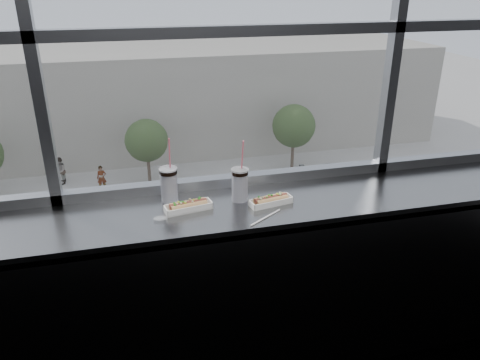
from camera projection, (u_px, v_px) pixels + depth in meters
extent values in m
plane|color=black|center=(232.00, 261.00, 3.07)|extent=(6.00, 0.00, 6.00)
cube|color=gray|center=(242.00, 209.00, 2.62)|extent=(6.00, 0.55, 0.06)
cube|color=gray|center=(253.00, 313.00, 2.60)|extent=(6.00, 0.04, 1.04)
cube|color=white|center=(189.00, 210.00, 2.54)|extent=(0.27, 0.13, 0.01)
cube|color=white|center=(188.00, 207.00, 2.54)|extent=(0.27, 0.13, 0.03)
cylinder|color=tan|center=(188.00, 206.00, 2.53)|extent=(0.20, 0.08, 0.04)
cylinder|color=brown|center=(188.00, 204.00, 2.53)|extent=(0.21, 0.06, 0.03)
cube|color=white|center=(271.00, 204.00, 2.61)|extent=(0.25, 0.12, 0.01)
cube|color=white|center=(271.00, 201.00, 2.60)|extent=(0.25, 0.12, 0.03)
cylinder|color=tan|center=(271.00, 200.00, 2.60)|extent=(0.19, 0.08, 0.04)
cylinder|color=brown|center=(271.00, 198.00, 2.59)|extent=(0.20, 0.06, 0.03)
cylinder|color=white|center=(169.00, 185.00, 2.61)|extent=(0.09, 0.09, 0.19)
cylinder|color=black|center=(168.00, 172.00, 2.58)|extent=(0.10, 0.10, 0.02)
cylinder|color=silver|center=(168.00, 169.00, 2.57)|extent=(0.10, 0.10, 0.01)
cylinder|color=#E96277|center=(170.00, 155.00, 2.53)|extent=(0.01, 0.05, 0.20)
cylinder|color=white|center=(240.00, 185.00, 2.62)|extent=(0.09, 0.09, 0.18)
cylinder|color=black|center=(240.00, 172.00, 2.59)|extent=(0.09, 0.09, 0.02)
cylinder|color=silver|center=(240.00, 170.00, 2.58)|extent=(0.10, 0.10, 0.01)
cylinder|color=#E96277|center=(242.00, 156.00, 2.55)|extent=(0.01, 0.05, 0.19)
cylinder|color=white|center=(266.00, 217.00, 2.46)|extent=(0.20, 0.14, 0.01)
ellipsoid|color=silver|center=(160.00, 218.00, 2.44)|extent=(0.08, 0.06, 0.02)
plane|color=#A9A49D|center=(132.00, 122.00, 46.35)|extent=(120.00, 120.00, 0.00)
cube|color=black|center=(149.00, 241.00, 25.46)|extent=(80.00, 10.00, 0.06)
cube|color=#A9A49D|center=(141.00, 183.00, 32.57)|extent=(80.00, 6.00, 0.04)
cube|color=#9C9588|center=(131.00, 94.00, 39.86)|extent=(50.00, 14.00, 8.00)
imported|color=beige|center=(341.00, 172.00, 31.52)|extent=(2.87, 6.38, 2.09)
imported|color=black|center=(2.00, 283.00, 19.99)|extent=(3.69, 7.12, 2.27)
imported|color=#A95136|center=(169.00, 190.00, 28.94)|extent=(3.31, 6.39, 2.04)
imported|color=maroon|center=(159.00, 262.00, 21.49)|extent=(3.11, 6.93, 2.28)
imported|color=white|center=(292.00, 248.00, 23.03)|extent=(2.80, 5.69, 1.83)
imported|color=#5B4895|center=(451.00, 224.00, 25.00)|extent=(3.41, 6.50, 2.07)
imported|color=#66605B|center=(60.00, 168.00, 31.94)|extent=(0.77, 1.03, 2.31)
imported|color=#66605B|center=(101.00, 176.00, 31.15)|extent=(0.90, 0.67, 2.02)
cylinder|color=#47382B|center=(149.00, 168.00, 32.27)|extent=(0.22, 0.22, 2.19)
sphere|color=#395225|center=(147.00, 140.00, 31.47)|extent=(2.92, 2.92, 2.92)
cylinder|color=#47382B|center=(292.00, 154.00, 34.59)|extent=(0.24, 0.24, 2.35)
sphere|color=#395225|center=(294.00, 126.00, 33.73)|extent=(3.14, 3.14, 3.14)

